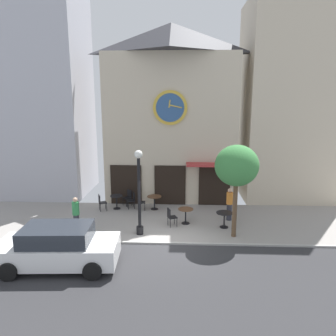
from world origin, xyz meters
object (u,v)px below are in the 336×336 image
(cafe_chair_near_lamp, at_px, (132,199))
(parked_car_white, at_px, (58,247))
(cafe_table_rightmost, at_px, (117,200))
(cafe_chair_near_tree, at_px, (101,201))
(cafe_chair_curbside, at_px, (171,216))
(street_tree, at_px, (237,166))
(cafe_table_center_left, at_px, (224,216))
(pedestrian_orange, at_px, (229,204))
(cafe_chair_right_end, at_px, (140,201))
(cafe_chair_facing_wall, at_px, (128,196))
(cafe_table_center_right, at_px, (154,199))
(cafe_table_center, at_px, (186,213))
(pedestrian_green, at_px, (76,214))
(street_lamp, at_px, (139,193))

(cafe_chair_near_lamp, height_order, parked_car_white, parked_car_white)
(cafe_table_rightmost, distance_m, cafe_chair_near_tree, 0.85)
(cafe_chair_curbside, relative_size, parked_car_white, 0.20)
(street_tree, relative_size, cafe_table_center_left, 5.30)
(pedestrian_orange, relative_size, parked_car_white, 0.38)
(cafe_table_center_left, xyz_separation_m, cafe_chair_right_end, (-4.33, 2.26, -0.03))
(cafe_chair_right_end, bearing_deg, street_tree, -35.17)
(cafe_table_center_left, distance_m, cafe_chair_facing_wall, 5.96)
(cafe_table_center_right, xyz_separation_m, cafe_table_center_left, (3.55, -2.42, -0.01))
(cafe_table_center, relative_size, pedestrian_orange, 0.46)
(cafe_table_rightmost, height_order, cafe_chair_right_end, cafe_chair_right_end)
(street_tree, distance_m, cafe_table_rightmost, 7.36)
(cafe_chair_right_end, xyz_separation_m, pedestrian_green, (-2.52, -3.11, 0.33))
(cafe_table_center_left, relative_size, cafe_chair_curbside, 0.87)
(cafe_chair_curbside, xyz_separation_m, cafe_chair_near_lamp, (-2.25, 2.52, 0.00))
(pedestrian_orange, bearing_deg, street_lamp, -155.96)
(pedestrian_orange, bearing_deg, cafe_table_center_left, -110.67)
(street_tree, distance_m, cafe_table_center, 3.68)
(cafe_table_center, xyz_separation_m, cafe_chair_near_tree, (-4.60, 1.66, -0.02))
(cafe_chair_near_tree, distance_m, parked_car_white, 5.99)
(street_lamp, xyz_separation_m, street_tree, (4.22, -0.07, 1.24))
(parked_car_white, bearing_deg, pedestrian_orange, 35.48)
(street_tree, bearing_deg, pedestrian_green, 178.82)
(cafe_table_center_right, xyz_separation_m, cafe_chair_curbside, (0.99, -2.39, -0.04))
(cafe_table_center, distance_m, cafe_chair_right_end, 3.11)
(cafe_chair_near_tree, bearing_deg, cafe_table_center_right, 6.93)
(cafe_chair_facing_wall, bearing_deg, pedestrian_green, -113.88)
(street_tree, height_order, parked_car_white, street_tree)
(cafe_chair_facing_wall, relative_size, cafe_chair_near_tree, 1.00)
(cafe_table_center_left, bearing_deg, cafe_chair_near_tree, 162.22)
(cafe_table_center_left, bearing_deg, pedestrian_orange, 69.33)
(cafe_table_rightmost, xyz_separation_m, cafe_table_center, (3.83, -2.00, 0.02))
(cafe_table_center, xyz_separation_m, cafe_chair_curbside, (-0.72, -0.37, -0.02))
(cafe_table_center_left, distance_m, cafe_chair_right_end, 4.88)
(pedestrian_orange, bearing_deg, cafe_table_center_right, 159.87)
(cafe_table_rightmost, bearing_deg, cafe_chair_near_lamp, 9.80)
(cafe_chair_right_end, bearing_deg, cafe_table_center, -36.66)
(cafe_table_center_left, distance_m, pedestrian_green, 6.91)
(cafe_table_center, relative_size, pedestrian_green, 0.46)
(cafe_chair_near_lamp, bearing_deg, parked_car_white, -104.73)
(cafe_table_center, distance_m, cafe_chair_near_lamp, 3.67)
(cafe_table_center_left, height_order, cafe_chair_near_tree, cafe_chair_near_tree)
(cafe_chair_near_lamp, distance_m, cafe_chair_near_tree, 1.70)
(street_lamp, height_order, street_tree, street_tree)
(street_tree, xyz_separation_m, cafe_chair_curbside, (-2.85, 1.03, -2.67))
(cafe_table_rightmost, distance_m, cafe_chair_near_lamp, 0.87)
(pedestrian_green, bearing_deg, parked_car_white, -83.57)
(cafe_chair_near_tree, bearing_deg, cafe_table_rightmost, 23.54)
(cafe_chair_near_tree, height_order, pedestrian_orange, pedestrian_orange)
(cafe_chair_right_end, distance_m, pedestrian_green, 4.02)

